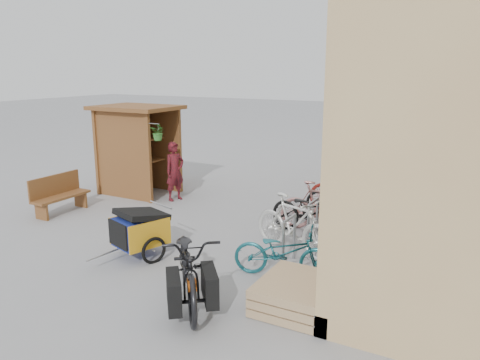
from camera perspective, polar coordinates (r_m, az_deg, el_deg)
The scene contains 17 objects.
ground at distance 9.52m, azimuth -7.04°, elevation -7.39°, with size 80.00×80.00×0.00m, color gray.
kiosk at distance 13.01m, azimuth -12.70°, elevation 5.11°, with size 2.49×1.65×2.40m.
bike_rack at distance 10.43m, azimuth 11.13°, elevation -2.68°, with size 0.05×5.35×0.86m.
pallet_stack at distance 6.97m, azimuth 6.82°, elevation -13.63°, with size 1.00×1.20×0.40m.
bench at distance 11.91m, azimuth -21.22°, elevation -1.58°, with size 0.44×1.45×0.92m.
shopping_carts at distance 14.60m, azimuth 19.26°, elevation 1.84°, with size 0.59×2.35×1.06m.
child_trailer at distance 8.76m, azimuth -12.11°, elevation -5.88°, with size 1.04×1.61×0.93m.
cargo_bike at distance 6.96m, azimuth -6.26°, elevation -10.38°, with size 1.99×2.18×1.15m.
person_kiosk at distance 12.23m, azimuth -7.95°, elevation 1.06°, with size 0.56×0.37×1.54m, color maroon.
bike_0 at distance 7.80m, azimuth 5.31°, elevation -8.72°, with size 0.58×1.65×0.87m, color #1A5E69.
bike_1 at distance 8.75m, azimuth 6.53°, elevation -5.44°, with size 0.52×1.84×1.10m, color silver.
bike_2 at distance 9.72m, azimuth 8.75°, elevation -3.91°, with size 0.66×1.89×0.99m, color black.
bike_3 at distance 9.99m, azimuth 9.91°, elevation -3.23°, with size 0.50×1.79×1.07m, color tan.
bike_4 at distance 10.91m, azimuth 12.72°, elevation -2.26°, with size 0.63×1.82×0.96m, color black.
bike_5 at distance 11.13m, azimuth 12.69°, elevation -1.57°, with size 0.51×1.82×1.09m, color maroon.
bike_6 at distance 11.96m, azimuth 13.66°, elevation -1.17°, with size 0.57×1.63×0.86m, color black.
bike_7 at distance 12.29m, azimuth 13.30°, elevation -0.46°, with size 0.46×1.62×0.98m, color #ACACB1.
Camera 1 is at (5.24, -7.19, 3.38)m, focal length 35.00 mm.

